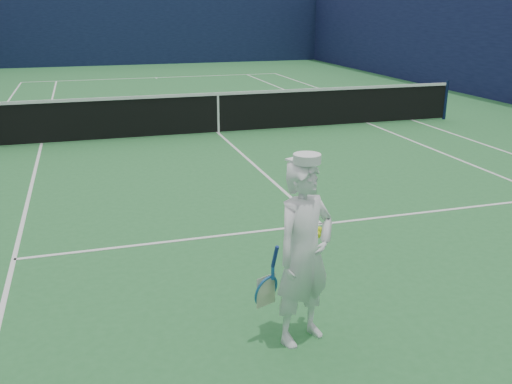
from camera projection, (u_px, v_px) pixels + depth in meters
ground at (219, 134)px, 14.01m from camera, size 80.00×80.00×0.00m
court_markings at (219, 133)px, 14.01m from camera, size 11.03×23.83×0.01m
windscreen_fence at (217, 50)px, 13.38m from camera, size 20.12×36.12×4.00m
tennis_net at (218, 111)px, 13.83m from camera, size 12.88×0.09×1.07m
tennis_player at (304, 253)px, 5.12m from camera, size 0.86×0.62×1.80m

